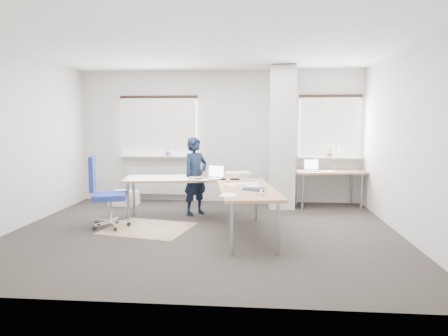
# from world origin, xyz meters

# --- Properties ---
(ground) EXTENTS (6.00, 6.00, 0.00)m
(ground) POSITION_xyz_m (0.00, 0.00, 0.00)
(ground) COLOR black
(ground) RESTS_ON ground
(room_shell) EXTENTS (6.04, 5.04, 2.82)m
(room_shell) POSITION_xyz_m (0.18, 0.45, 1.75)
(room_shell) COLOR beige
(room_shell) RESTS_ON ground
(floor_mat) EXTENTS (1.50, 1.35, 0.01)m
(floor_mat) POSITION_xyz_m (-0.93, 0.12, 0.00)
(floor_mat) COLOR #8F744E
(floor_mat) RESTS_ON ground
(white_crate) EXTENTS (0.52, 0.38, 0.30)m
(white_crate) POSITION_xyz_m (-1.90, 1.89, 0.15)
(white_crate) COLOR white
(white_crate) RESTS_ON ground
(desk_main) EXTENTS (2.78, 2.63, 0.96)m
(desk_main) POSITION_xyz_m (0.12, 0.41, 0.69)
(desk_main) COLOR #9A6642
(desk_main) RESTS_ON ground
(desk_side) EXTENTS (1.50, 0.93, 1.22)m
(desk_side) POSITION_xyz_m (2.24, 2.16, 0.69)
(desk_side) COLOR #9A6642
(desk_side) RESTS_ON ground
(task_chair) EXTENTS (0.66, 0.64, 1.17)m
(task_chair) POSITION_xyz_m (-1.60, 0.14, 0.33)
(task_chair) COLOR navy
(task_chair) RESTS_ON ground
(person) EXTENTS (0.60, 0.62, 1.43)m
(person) POSITION_xyz_m (-0.32, 1.18, 0.71)
(person) COLOR black
(person) RESTS_ON ground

